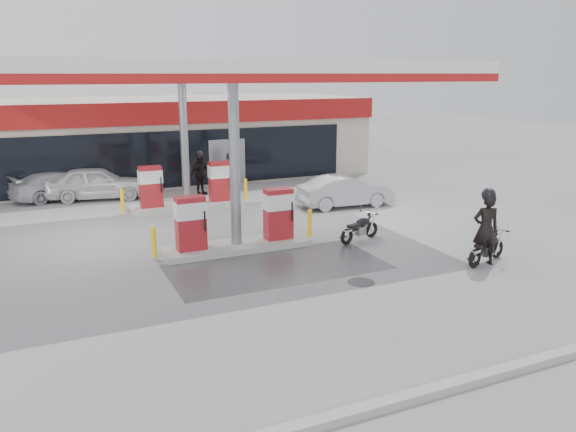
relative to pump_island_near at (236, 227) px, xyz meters
name	(u,v)px	position (x,y,z in m)	size (l,w,h in m)	color
ground	(261,269)	(0.00, -2.00, -0.71)	(90.00, 90.00, 0.00)	gray
wet_patch	(277,267)	(0.50, -2.00, -0.71)	(6.00, 3.00, 0.00)	#4C4C4F
drain_cover	(361,282)	(2.00, -4.00, -0.71)	(0.70, 0.70, 0.01)	#38383A
kerb	(417,396)	(0.00, -9.00, -0.64)	(28.00, 0.25, 0.15)	gray
store_building	(147,138)	(0.01, 13.94, 1.30)	(22.00, 8.22, 4.00)	beige
canopy	(203,73)	(0.00, 3.00, 4.56)	(16.00, 10.02, 5.51)	silver
pump_island_near	(236,227)	(0.00, 0.00, 0.00)	(5.14, 1.30, 1.78)	#9E9E99
pump_island_far	(187,191)	(0.00, 6.00, 0.00)	(5.14, 1.30, 1.78)	#9E9E99
main_motorcycle	(487,249)	(6.08, -4.12, -0.30)	(1.77, 0.82, 0.93)	black
biker_main	(486,229)	(5.90, -4.18, 0.32)	(0.75, 0.49, 2.06)	black
parked_motorcycle	(360,229)	(3.92, -0.79, -0.31)	(1.69, 0.77, 0.89)	black
sedan_white	(97,183)	(-3.08, 9.20, 0.00)	(1.67, 4.15, 1.41)	silver
attendant	(231,171)	(2.80, 8.80, 0.16)	(0.84, 0.66, 1.73)	#59585D
hatchback_silver	(346,191)	(5.91, 3.60, -0.08)	(1.34, 3.84, 1.26)	#9D9FA4
parked_car_left	(60,185)	(-4.50, 10.00, -0.11)	(1.67, 4.12, 1.20)	#AFB1B7
parked_car_right	(244,166)	(4.50, 11.72, -0.13)	(1.92, 4.16, 1.16)	black
biker_walking	(200,174)	(1.20, 8.20, 0.22)	(1.09, 0.45, 1.85)	black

